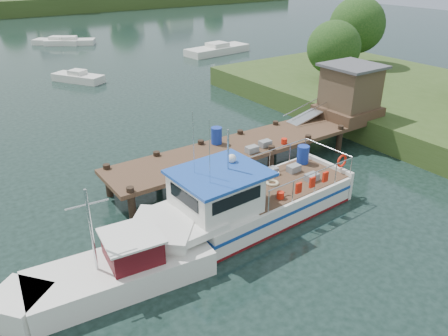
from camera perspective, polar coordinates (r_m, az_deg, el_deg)
ground_plane at (r=22.13m, az=-0.08°, el=-0.98°), size 160.00×160.00×0.00m
near_shore at (r=33.06m, az=25.93°, el=9.42°), size 16.00×30.00×7.76m
dock at (r=25.27m, az=12.25°, el=7.42°), size 16.60×3.00×4.78m
lobster_boat at (r=17.84m, az=2.34°, el=-4.72°), size 10.87×3.57×5.16m
work_boat at (r=15.27m, az=-14.58°, el=-13.11°), size 7.38×2.84×3.86m
moored_far at (r=59.99m, az=-19.47°, el=15.31°), size 6.21×4.62×1.01m
moored_b at (r=41.31m, az=-18.52°, el=11.16°), size 3.84×4.85×1.04m
moored_c at (r=51.36m, az=-0.87°, el=15.22°), size 7.94×3.49×1.21m
moored_d at (r=60.64m, az=-20.95°, el=15.19°), size 5.67×5.41×1.00m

